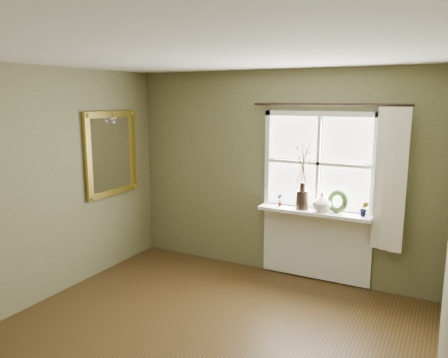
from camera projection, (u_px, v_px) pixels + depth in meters
ceiling at (174, 52)px, 3.35m from camera, size 4.50×4.50×0.00m
wall_back at (277, 173)px, 5.59m from camera, size 4.00×0.10×2.60m
wall_left at (12, 191)px, 4.52m from camera, size 0.10×4.50×2.60m
window_frame at (318, 163)px, 5.24m from camera, size 1.36×0.06×1.24m
window_sill at (314, 212)px, 5.25m from camera, size 1.36×0.26×0.04m
window_apron at (315, 244)px, 5.43m from camera, size 1.36×0.04×0.88m
dark_jug at (302, 200)px, 5.30m from camera, size 0.19×0.19×0.23m
cream_vase at (322, 202)px, 5.19m from camera, size 0.22×0.22×0.23m
wreath at (337, 204)px, 5.14m from camera, size 0.30×0.22×0.28m
potted_plant_left at (280, 200)px, 5.44m from camera, size 0.09×0.07×0.16m
potted_plant_right at (364, 209)px, 4.97m from camera, size 0.11×0.09×0.18m
curtain at (391, 180)px, 4.79m from camera, size 0.36×0.12×1.59m
curtain_rod at (328, 104)px, 5.02m from camera, size 1.84×0.03×0.03m
gilt_mirror at (112, 153)px, 5.68m from camera, size 0.10×0.92×1.10m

